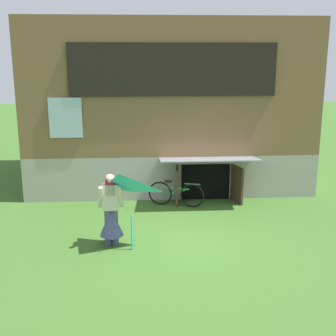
% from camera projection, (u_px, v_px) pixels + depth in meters
% --- Properties ---
extents(ground_plane, '(60.00, 60.00, 0.00)m').
position_uv_depth(ground_plane, '(182.00, 241.00, 10.12)').
color(ground_plane, '#386023').
extents(log_house, '(8.52, 6.18, 5.12)m').
position_uv_depth(log_house, '(167.00, 102.00, 14.83)').
color(log_house, '#9E998E').
rests_on(log_house, ground_plane).
extents(person, '(0.61, 0.52, 1.62)m').
position_uv_depth(person, '(111.00, 216.00, 9.79)').
color(person, '#474C75').
rests_on(person, ground_plane).
extents(kite, '(1.22, 1.24, 1.64)m').
position_uv_depth(kite, '(120.00, 196.00, 9.07)').
color(kite, '#2DB2CC').
rests_on(kite, ground_plane).
extents(bicycle_green, '(1.53, 0.50, 0.72)m').
position_uv_depth(bicycle_green, '(176.00, 194.00, 12.40)').
color(bicycle_green, black).
rests_on(bicycle_green, ground_plane).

